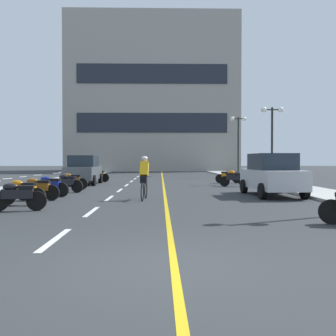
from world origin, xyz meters
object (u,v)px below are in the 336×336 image
at_px(motorcycle_5, 67,182).
at_px(motorcycle_8, 229,176).
at_px(cyclist_rider, 144,177).
at_px(parked_car_mid, 84,170).
at_px(parked_car_near, 272,175).
at_px(motorcycle_3, 37,188).
at_px(motorcycle_1, 17,196).
at_px(street_lamp_far, 238,133).
at_px(motorcycle_2, 22,191).
at_px(motorcycle_6, 71,181).
at_px(motorcycle_9, 97,175).
at_px(motorcycle_7, 234,178).
at_px(street_lamp_mid, 272,127).
at_px(motorcycle_4, 49,185).

height_order(motorcycle_5, motorcycle_8, same).
bearing_deg(cyclist_rider, parked_car_mid, 114.14).
distance_m(motorcycle_5, cyclist_rider, 5.18).
xyz_separation_m(parked_car_near, motorcycle_3, (-9.48, -1.68, -0.44)).
bearing_deg(motorcycle_8, motorcycle_3, -131.08).
bearing_deg(motorcycle_3, motorcycle_1, -83.11).
height_order(motorcycle_5, cyclist_rider, cyclist_rider).
relative_size(street_lamp_far, motorcycle_3, 3.10).
bearing_deg(parked_car_mid, motorcycle_2, -89.48).
height_order(street_lamp_far, parked_car_near, street_lamp_far).
height_order(street_lamp_far, motorcycle_6, street_lamp_far).
xyz_separation_m(parked_car_mid, motorcycle_9, (0.42, 2.70, -0.44)).
bearing_deg(motorcycle_1, motorcycle_6, 92.12).
height_order(parked_car_near, motorcycle_6, parked_car_near).
xyz_separation_m(parked_car_mid, motorcycle_7, (9.12, -2.15, -0.44)).
height_order(street_lamp_mid, motorcycle_6, street_lamp_mid).
bearing_deg(motorcycle_5, motorcycle_9, 89.66).
height_order(street_lamp_far, motorcycle_4, street_lamp_far).
xyz_separation_m(parked_car_mid, motorcycle_5, (0.37, -5.91, -0.44)).
height_order(motorcycle_5, motorcycle_9, same).
bearing_deg(motorcycle_8, street_lamp_far, 74.66).
distance_m(motorcycle_1, motorcycle_6, 8.32).
relative_size(parked_car_near, parked_car_mid, 1.01).
relative_size(motorcycle_2, motorcycle_8, 1.00).
relative_size(street_lamp_far, motorcycle_7, 3.11).
bearing_deg(parked_car_mid, motorcycle_9, 81.23).
xyz_separation_m(motorcycle_1, motorcycle_3, (-0.37, 3.06, 0.00)).
xyz_separation_m(parked_car_mid, cyclist_rider, (4.20, -9.37, -0.03)).
height_order(parked_car_mid, motorcycle_4, parked_car_mid).
height_order(motorcycle_3, motorcycle_4, same).
relative_size(street_lamp_far, parked_car_near, 1.24).
xyz_separation_m(motorcycle_4, motorcycle_8, (9.17, 9.06, 0.00)).
relative_size(motorcycle_4, cyclist_rider, 0.95).
xyz_separation_m(motorcycle_5, motorcycle_8, (8.98, 6.90, 0.00)).
xyz_separation_m(parked_car_near, motorcycle_4, (-9.45, -0.18, -0.44)).
distance_m(parked_car_near, motorcycle_8, 8.90).
height_order(street_lamp_far, parked_car_mid, street_lamp_far).
distance_m(street_lamp_mid, motorcycle_1, 17.82).
distance_m(parked_car_near, motorcycle_7, 5.79).
distance_m(motorcycle_6, motorcycle_9, 7.03).
bearing_deg(street_lamp_far, motorcycle_2, -119.01).
relative_size(parked_car_mid, motorcycle_5, 2.56).
xyz_separation_m(parked_car_near, cyclist_rider, (-5.42, -1.47, -0.03)).
bearing_deg(motorcycle_2, street_lamp_far, 60.99).
height_order(parked_car_mid, motorcycle_8, parked_car_mid).
bearing_deg(motorcycle_8, parked_car_mid, -173.97).
distance_m(parked_car_mid, motorcycle_8, 9.40).
distance_m(street_lamp_mid, motorcycle_7, 5.13).
bearing_deg(motorcycle_7, motorcycle_2, -135.26).
bearing_deg(motorcycle_8, motorcycle_2, -127.44).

